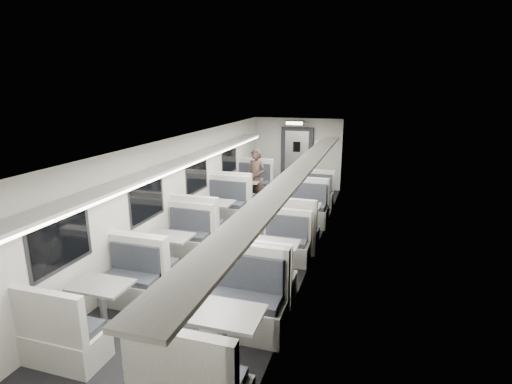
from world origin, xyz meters
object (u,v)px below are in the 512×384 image
Objects in this scene: booth_right_b at (300,220)px; passenger at (256,179)px; exit_sign at (295,123)px; booth_left_b at (214,217)px; booth_right_a at (313,200)px; booth_left_c at (170,253)px; vestibule_door at (297,158)px; booth_left_a at (244,193)px; booth_right_c at (276,259)px; booth_right_d at (223,341)px; booth_left_d at (103,306)px.

booth_right_b is 2.55m from passenger.
booth_right_b is 3.61× the size of exit_sign.
booth_left_b is 3.10m from booth_right_a.
exit_sign reaches higher than booth_right_a.
booth_left_c is 0.98× the size of vestibule_door.
booth_left_a is 4.51m from booth_right_c.
exit_sign is at bearing 65.36° from booth_left_a.
booth_right_d is at bearing -90.00° from booth_right_b.
exit_sign is (-1.00, 4.00, 1.88)m from booth_right_b.
booth_right_d is (0.00, -6.78, 0.07)m from booth_right_a.
booth_left_d is 6.75m from booth_right_a.
booth_right_a is (2.00, 0.10, -0.07)m from booth_left_a.
booth_right_b is (2.00, 0.44, -0.01)m from booth_left_b.
booth_left_d is at bearing -90.00° from booth_left_c.
exit_sign is at bearing 89.29° from passenger.
passenger reaches higher than booth_right_d.
booth_right_d is (0.00, -4.85, 0.02)m from booth_right_b.
booth_left_c reaches higher than booth_right_a.
passenger reaches higher than booth_left_b.
booth_right_b is at bearing 90.00° from booth_right_d.
exit_sign is at bearing 104.02° from booth_right_b.
exit_sign is (1.00, 4.44, 1.87)m from booth_left_b.
booth_left_a is 0.56m from passenger.
exit_sign reaches higher than booth_right_c.
booth_right_d reaches higher than booth_left_b.
passenger is (-1.66, 6.74, 0.44)m from booth_right_d.
booth_left_c reaches higher than booth_left_d.
vestibule_door is 1.33m from exit_sign.
booth_right_b is 1.13× the size of booth_right_c.
booth_right_d is 6.95m from passenger.
vestibule_door is (0.66, 2.61, 0.18)m from passenger.
booth_right_a is at bearing 90.00° from booth_right_b.
booth_right_c is at bearing -81.52° from vestibule_door.
booth_right_a is 0.98× the size of booth_right_c.
vestibule_door is (1.00, 7.03, 0.67)m from booth_left_c.
booth_right_c is at bearing 90.00° from booth_right_d.
vestibule_door is at bearing 69.45° from booth_left_a.
booth_left_c is 7.13m from vestibule_door.
booth_right_b is (0.00, -1.93, 0.05)m from booth_right_a.
booth_right_a is 6.78m from booth_right_d.
booth_right_c is at bearing -90.00° from booth_right_b.
vestibule_door is (-1.00, 6.71, 0.69)m from booth_right_c.
vestibule_door is at bearing 78.53° from booth_left_b.
booth_left_d is at bearing -90.00° from booth_left_b.
vestibule_door is (-1.00, 2.56, 0.69)m from booth_right_a.
exit_sign is at bearing 99.13° from booth_right_c.
vestibule_door reaches higher than booth_left_d.
booth_right_c is (0.00, -2.22, -0.05)m from booth_right_b.
booth_right_c is at bearing -41.65° from booth_left_b.
passenger is at bearing 103.81° from booth_right_d.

